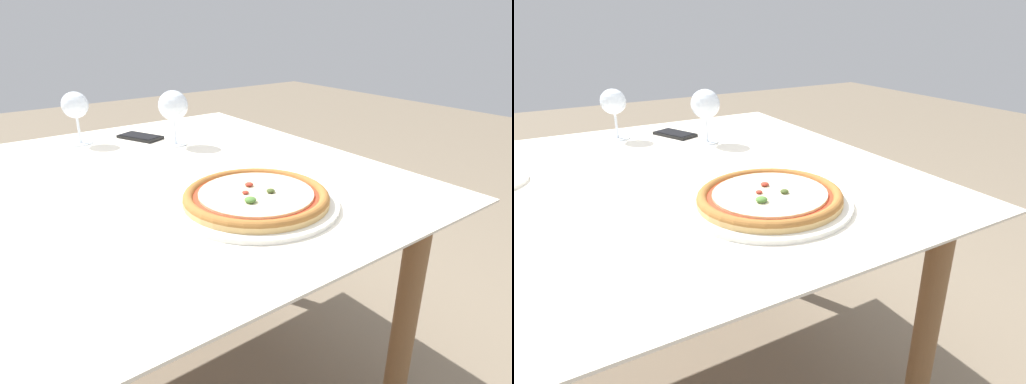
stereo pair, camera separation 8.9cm
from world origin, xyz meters
TOP-DOWN VIEW (x-y plane):
  - dining_table at (0.00, 0.00)m, footprint 1.28×1.15m
  - pizza_plate at (0.20, -0.28)m, footprint 0.35×0.35m
  - wine_glass_far_left at (0.27, 0.24)m, footprint 0.09×0.09m
  - wine_glass_far_right at (0.04, 0.43)m, footprint 0.08×0.08m
  - cell_phone at (0.21, 0.38)m, footprint 0.12×0.16m

SIDE VIEW (x-z plane):
  - dining_table at x=0.00m, z-range 0.28..0.98m
  - cell_phone at x=0.21m, z-range 0.70..0.71m
  - pizza_plate at x=0.20m, z-range 0.70..0.74m
  - wine_glass_far_right at x=0.04m, z-range 0.74..0.90m
  - wine_glass_far_left at x=0.27m, z-range 0.74..0.90m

